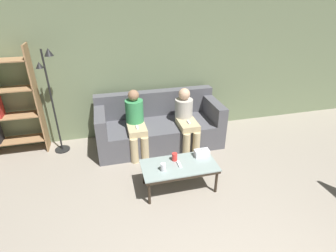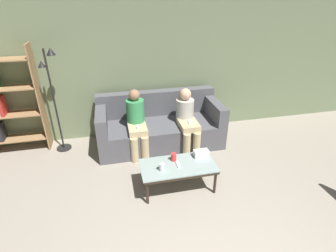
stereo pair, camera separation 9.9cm
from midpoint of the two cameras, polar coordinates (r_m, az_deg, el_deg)
name	(u,v)px [view 2 (the right image)]	position (r m, az deg, el deg)	size (l,w,h in m)	color
wall_back	(153,68)	(5.06, -2.62, 12.43)	(12.00, 0.06, 2.60)	#707F5B
couch	(160,126)	(4.91, -1.24, -0.10)	(2.25, 0.95, 0.93)	#515156
coffee_table	(178,167)	(3.78, 3.00, -8.98)	(1.07, 0.54, 0.41)	#8C9E99
cup_near_left	(162,167)	(3.62, -0.58, -8.89)	(0.08, 0.08, 0.11)	silver
cup_near_right	(174,157)	(3.81, 1.98, -6.75)	(0.08, 0.08, 0.12)	red
tissue_box	(201,153)	(3.93, 7.95, -5.92)	(0.22, 0.12, 0.13)	white
game_remote	(178,164)	(3.75, 3.02, -8.34)	(0.04, 0.15, 0.02)	white
bookshelf	(2,101)	(5.18, -31.99, 4.65)	(0.95, 0.32, 1.88)	#9E754C
standing_lamp	(53,91)	(4.77, -23.17, 7.06)	(0.31, 0.26, 1.83)	black
seated_person_left_end	(136,121)	(4.53, -6.26, 1.08)	(0.31, 0.65, 1.14)	tan
seated_person_mid_left	(187,118)	(4.69, 4.71, 1.84)	(0.32, 0.71, 1.09)	tan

